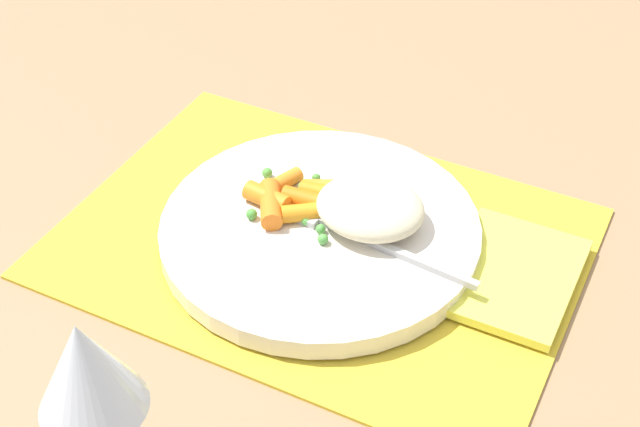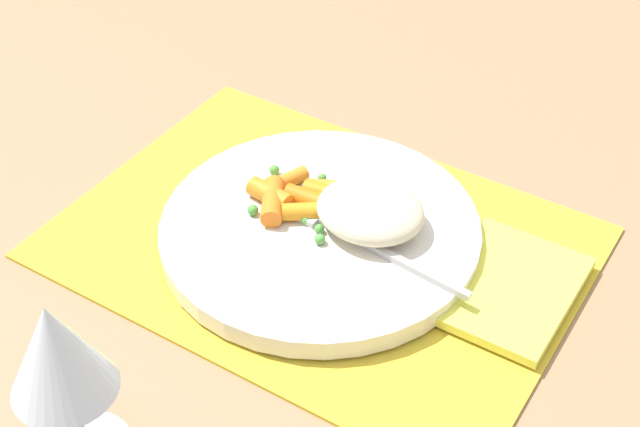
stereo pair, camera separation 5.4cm
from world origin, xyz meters
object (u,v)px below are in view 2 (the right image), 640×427
at_px(plate, 320,231).
at_px(carrot_portion, 299,197).
at_px(fork, 348,234).
at_px(wine_glass, 57,356).
at_px(napkin, 508,287).
at_px(rice_mound, 370,210).

relative_size(plate, carrot_portion, 3.06).
relative_size(fork, wine_glass, 1.36).
height_order(fork, wine_glass, wine_glass).
relative_size(fork, napkin, 1.47).
bearing_deg(rice_mound, carrot_portion, 6.84).
bearing_deg(fork, wine_glass, 78.67).
bearing_deg(napkin, rice_mound, 3.29).
bearing_deg(carrot_portion, rice_mound, -173.16).
xyz_separation_m(plate, rice_mound, (-0.04, -0.02, 0.02)).
height_order(rice_mound, napkin, rice_mound).
bearing_deg(rice_mound, napkin, -176.71).
bearing_deg(rice_mound, wine_glass, 78.02).
distance_m(wine_glass, napkin, 0.35).
distance_m(rice_mound, wine_glass, 0.29).
distance_m(carrot_portion, fork, 0.06).
distance_m(plate, fork, 0.03).
height_order(carrot_portion, wine_glass, wine_glass).
height_order(carrot_portion, napkin, carrot_portion).
relative_size(rice_mound, carrot_portion, 1.04).
bearing_deg(wine_glass, fork, -101.33).
relative_size(carrot_portion, fork, 0.46).
xyz_separation_m(fork, wine_glass, (0.05, 0.26, 0.07)).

